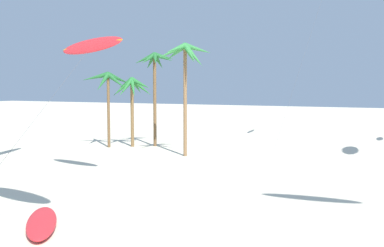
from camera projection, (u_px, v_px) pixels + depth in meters
The scene contains 6 objects.
palm_tree_0 at pixel (108, 84), 48.23m from camera, with size 5.01×4.87×7.95m.
palm_tree_1 at pixel (155, 67), 48.97m from camera, with size 4.37×4.25×10.04m.
palm_tree_2 at pixel (185, 60), 41.93m from camera, with size 4.70×5.23×10.38m.
palm_tree_3 at pixel (132, 90), 48.75m from camera, with size 5.11×4.63×7.40m.
flying_kite_10 at pixel (91, 46), 30.77m from camera, with size 5.98×9.96×9.93m.
grounded_kite_2 at pixel (42, 222), 21.19m from camera, with size 4.58×4.90×0.40m.
Camera 1 is at (12.22, 4.71, 6.45)m, focal length 43.21 mm.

